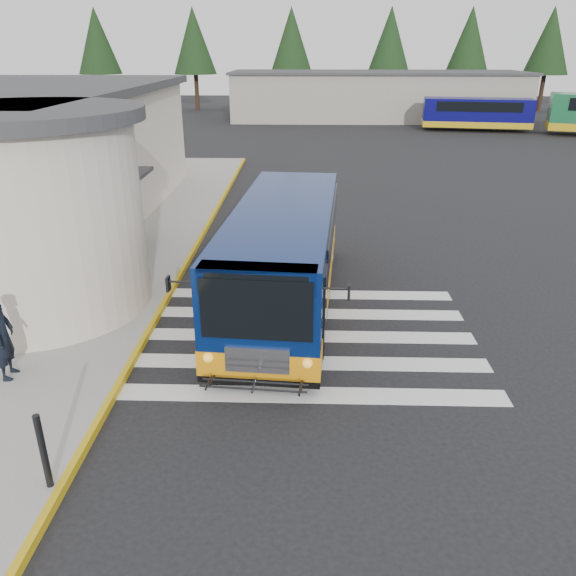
{
  "coord_description": "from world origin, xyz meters",
  "views": [
    {
      "loc": [
        -0.44,
        -12.33,
        6.18
      ],
      "look_at": [
        -0.81,
        -0.5,
        1.09
      ],
      "focal_mm": 35.0,
      "sensor_mm": 36.0,
      "label": 1
    }
  ],
  "objects_px": {
    "transit_bus": "(283,260)",
    "bollard": "(43,451)",
    "pedestrian_b": "(63,288)",
    "pedestrian_a": "(3,338)",
    "far_bus_a": "(477,113)"
  },
  "relations": [
    {
      "from": "transit_bus",
      "to": "bollard",
      "type": "distance_m",
      "value": 7.58
    },
    {
      "from": "pedestrian_b",
      "to": "pedestrian_a",
      "type": "bearing_deg",
      "value": -15.53
    },
    {
      "from": "pedestrian_b",
      "to": "far_bus_a",
      "type": "height_order",
      "value": "far_bus_a"
    },
    {
      "from": "transit_bus",
      "to": "bollard",
      "type": "height_order",
      "value": "transit_bus"
    },
    {
      "from": "pedestrian_b",
      "to": "far_bus_a",
      "type": "bearing_deg",
      "value": 138.65
    },
    {
      "from": "pedestrian_b",
      "to": "bollard",
      "type": "relative_size",
      "value": 1.27
    },
    {
      "from": "bollard",
      "to": "pedestrian_b",
      "type": "bearing_deg",
      "value": 109.18
    },
    {
      "from": "bollard",
      "to": "pedestrian_a",
      "type": "bearing_deg",
      "value": 124.64
    },
    {
      "from": "transit_bus",
      "to": "pedestrian_b",
      "type": "height_order",
      "value": "transit_bus"
    },
    {
      "from": "pedestrian_a",
      "to": "pedestrian_b",
      "type": "xyz_separation_m",
      "value": [
        0.14,
        2.55,
        -0.06
      ]
    },
    {
      "from": "transit_bus",
      "to": "far_bus_a",
      "type": "xyz_separation_m",
      "value": [
        14.11,
        33.56,
        0.16
      ]
    },
    {
      "from": "bollard",
      "to": "far_bus_a",
      "type": "relative_size",
      "value": 0.15
    },
    {
      "from": "far_bus_a",
      "to": "pedestrian_a",
      "type": "bearing_deg",
      "value": 161.13
    },
    {
      "from": "pedestrian_a",
      "to": "bollard",
      "type": "xyz_separation_m",
      "value": [
        2.06,
        -2.99,
        -0.23
      ]
    },
    {
      "from": "transit_bus",
      "to": "pedestrian_a",
      "type": "relative_size",
      "value": 5.41
    }
  ]
}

